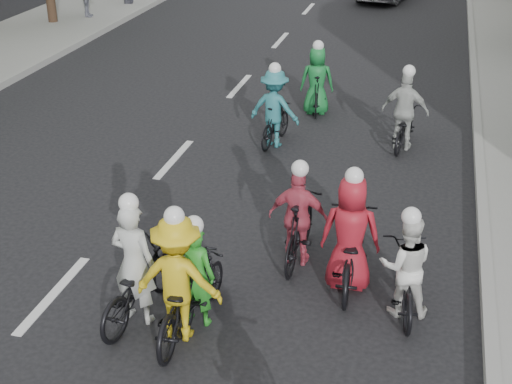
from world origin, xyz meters
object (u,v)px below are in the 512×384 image
at_px(cyclist_8, 404,120).
at_px(cyclist_9, 317,86).
at_px(cyclist_6, 405,274).
at_px(cyclist_7, 275,113).
at_px(cyclist_0, 138,277).
at_px(cyclist_2, 180,288).
at_px(cyclist_5, 198,283).
at_px(cyclist_3, 299,224).
at_px(cyclist_4, 350,245).

distance_m(cyclist_8, cyclist_9, 2.75).
bearing_deg(cyclist_6, cyclist_8, -94.66).
xyz_separation_m(cyclist_7, cyclist_8, (2.67, 0.52, -0.08)).
relative_size(cyclist_7, cyclist_9, 1.03).
relative_size(cyclist_0, cyclist_7, 1.09).
xyz_separation_m(cyclist_2, cyclist_6, (2.79, 1.25, -0.13)).
bearing_deg(cyclist_7, cyclist_6, 129.02).
xyz_separation_m(cyclist_2, cyclist_5, (0.12, 0.36, -0.14)).
relative_size(cyclist_0, cyclist_8, 1.09).
distance_m(cyclist_3, cyclist_5, 2.07).
xyz_separation_m(cyclist_0, cyclist_4, (2.66, 1.49, 0.05)).
bearing_deg(cyclist_4, cyclist_5, 33.02).
distance_m(cyclist_0, cyclist_7, 6.44).
xyz_separation_m(cyclist_4, cyclist_8, (0.41, 5.46, -0.03)).
bearing_deg(cyclist_7, cyclist_0, 95.81).
bearing_deg(cyclist_6, cyclist_2, 15.66).
bearing_deg(cyclist_9, cyclist_0, 75.82).
bearing_deg(cyclist_2, cyclist_6, -157.38).
distance_m(cyclist_0, cyclist_9, 8.71).
distance_m(cyclist_2, cyclist_8, 7.55).
bearing_deg(cyclist_9, cyclist_6, 100.40).
xyz_separation_m(cyclist_2, cyclist_8, (2.39, 7.17, -0.07)).
relative_size(cyclist_6, cyclist_7, 0.98).
xyz_separation_m(cyclist_6, cyclist_7, (-3.07, 5.40, 0.14)).
bearing_deg(cyclist_9, cyclist_5, 81.11).
height_order(cyclist_3, cyclist_5, cyclist_3).
height_order(cyclist_2, cyclist_4, cyclist_2).
relative_size(cyclist_3, cyclist_8, 0.99).
relative_size(cyclist_2, cyclist_4, 0.99).
relative_size(cyclist_3, cyclist_4, 0.91).
xyz_separation_m(cyclist_5, cyclist_7, (-0.40, 6.29, 0.15)).
xyz_separation_m(cyclist_3, cyclist_9, (-0.91, 6.72, 0.01)).
bearing_deg(cyclist_4, cyclist_0, 26.13).
distance_m(cyclist_4, cyclist_9, 7.38).
relative_size(cyclist_2, cyclist_7, 1.08).
bearing_deg(cyclist_6, cyclist_5, 10.03).
relative_size(cyclist_7, cyclist_8, 1.00).
xyz_separation_m(cyclist_6, cyclist_9, (-2.56, 7.62, 0.08)).
height_order(cyclist_6, cyclist_7, cyclist_7).
height_order(cyclist_7, cyclist_8, cyclist_8).
xyz_separation_m(cyclist_6, cyclist_8, (-0.40, 5.91, 0.06)).
bearing_deg(cyclist_0, cyclist_9, -87.66).
relative_size(cyclist_4, cyclist_6, 1.11).
relative_size(cyclist_2, cyclist_9, 1.11).
bearing_deg(cyclist_6, cyclist_7, -68.91).
relative_size(cyclist_5, cyclist_7, 0.89).
height_order(cyclist_8, cyclist_9, cyclist_8).
bearing_deg(cyclist_0, cyclist_8, -105.47).
relative_size(cyclist_3, cyclist_5, 1.12).
bearing_deg(cyclist_9, cyclist_7, 68.86).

